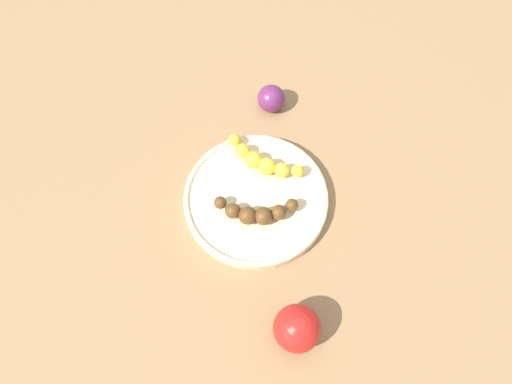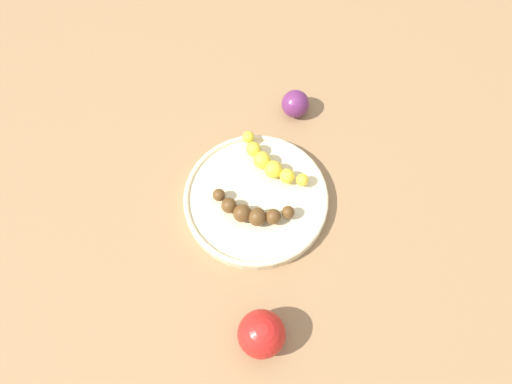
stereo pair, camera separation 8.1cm
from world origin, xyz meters
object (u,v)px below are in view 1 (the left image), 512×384
(fruit_bowl, at_px, (256,198))
(banana_overripe, at_px, (256,212))
(banana_yellow, at_px, (262,161))
(apple_red, at_px, (297,328))
(plum_purple, at_px, (270,98))

(fruit_bowl, height_order, banana_overripe, banana_overripe)
(banana_yellow, xyz_separation_m, apple_red, (0.09, -0.28, 0.00))
(banana_yellow, height_order, plum_purple, plum_purple)
(banana_yellow, xyz_separation_m, banana_overripe, (0.00, -0.10, -0.00))
(apple_red, distance_m, plum_purple, 0.43)
(banana_yellow, xyz_separation_m, plum_purple, (-0.00, 0.14, -0.01))
(banana_yellow, relative_size, banana_overripe, 0.99)
(banana_overripe, relative_size, plum_purple, 2.70)
(banana_overripe, distance_m, apple_red, 0.20)
(plum_purple, bearing_deg, banana_yellow, -88.49)
(fruit_bowl, xyz_separation_m, plum_purple, (-0.00, 0.20, 0.01))
(banana_overripe, bearing_deg, banana_yellow, 175.93)
(plum_purple, bearing_deg, apple_red, -77.26)
(banana_yellow, distance_m, plum_purple, 0.14)
(fruit_bowl, distance_m, apple_red, 0.23)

